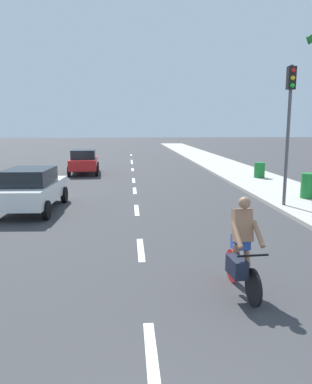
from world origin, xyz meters
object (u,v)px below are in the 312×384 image
cyclist (241,251)px  parked_car_white (31,188)px  traffic_signal (289,111)px  trash_bin_near (308,186)px  trash_bin_far (259,170)px  parked_car_red (84,161)px

cyclist → parked_car_white: size_ratio=0.43×
parked_car_white → traffic_signal: traffic_signal is taller
cyclist → trash_bin_near: bearing=-127.0°
cyclist → parked_car_white: cyclist is taller
traffic_signal → trash_bin_far: (1.68, 7.53, -3.03)m
cyclist → parked_car_white: (-5.57, 7.37, 0.01)m
cyclist → traffic_signal: size_ratio=0.35×
parked_car_white → trash_bin_far: bearing=35.6°
cyclist → trash_bin_far: 15.58m
parked_car_red → cyclist: bearing=-78.2°
cyclist → traffic_signal: 8.48m
cyclist → parked_car_red: size_ratio=0.45×
trash_bin_near → parked_car_white: bearing=-175.0°
parked_car_red → trash_bin_far: (10.37, -3.57, -0.26)m
parked_car_red → trash_bin_far: parked_car_red is taller
cyclist → traffic_signal: (3.78, 7.06, 2.78)m
parked_car_white → trash_bin_near: 10.94m
traffic_signal → trash_bin_near: size_ratio=5.08×
traffic_signal → trash_bin_far: traffic_signal is taller
parked_car_white → trash_bin_near: bearing=7.5°
parked_car_white → trash_bin_far: size_ratio=4.88×
parked_car_white → trash_bin_near: size_ratio=4.12×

